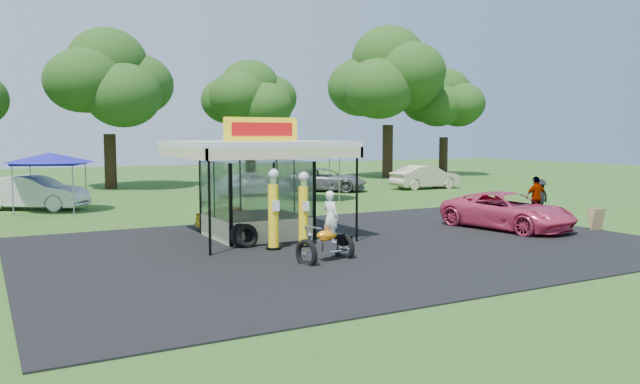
# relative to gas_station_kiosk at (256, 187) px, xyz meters

# --- Properties ---
(ground) EXTENTS (120.00, 120.00, 0.00)m
(ground) POSITION_rel_gas_station_kiosk_xyz_m (2.00, -4.99, -1.78)
(ground) COLOR #2A571B
(ground) RESTS_ON ground
(asphalt_apron) EXTENTS (20.00, 14.00, 0.04)m
(asphalt_apron) POSITION_rel_gas_station_kiosk_xyz_m (2.00, -2.99, -1.76)
(asphalt_apron) COLOR black
(asphalt_apron) RESTS_ON ground
(gas_station_kiosk) EXTENTS (5.40, 5.40, 4.18)m
(gas_station_kiosk) POSITION_rel_gas_station_kiosk_xyz_m (0.00, 0.00, 0.00)
(gas_station_kiosk) COLOR white
(gas_station_kiosk) RESTS_ON ground
(gas_pump_left) EXTENTS (0.48, 0.48, 2.57)m
(gas_pump_left) POSITION_rel_gas_station_kiosk_xyz_m (-0.48, -2.52, -0.55)
(gas_pump_left) COLOR black
(gas_pump_left) RESTS_ON ground
(gas_pump_right) EXTENTS (0.45, 0.45, 2.44)m
(gas_pump_right) POSITION_rel_gas_station_kiosk_xyz_m (0.56, -2.52, -0.61)
(gas_pump_right) COLOR black
(gas_pump_right) RESTS_ON ground
(motorcycle) EXTENTS (1.84, 1.22, 2.09)m
(motorcycle) POSITION_rel_gas_station_kiosk_xyz_m (0.18, -4.84, -0.97)
(motorcycle) COLOR black
(motorcycle) RESTS_ON ground
(spare_tires) EXTENTS (0.99, 0.68, 0.82)m
(spare_tires) POSITION_rel_gas_station_kiosk_xyz_m (-1.16, -1.74, -1.39)
(spare_tires) COLOR black
(spare_tires) RESTS_ON ground
(a_frame_sign) EXTENTS (0.52, 0.51, 0.87)m
(a_frame_sign) POSITION_rel_gas_station_kiosk_xyz_m (11.79, -4.71, -1.34)
(a_frame_sign) COLOR #593819
(a_frame_sign) RESTS_ON ground
(kiosk_car) EXTENTS (2.82, 1.13, 0.96)m
(kiosk_car) POSITION_rel_gas_station_kiosk_xyz_m (-0.00, 2.21, -1.30)
(kiosk_car) COLOR yellow
(kiosk_car) RESTS_ON ground
(pink_sedan) EXTENTS (3.12, 5.43, 1.43)m
(pink_sedan) POSITION_rel_gas_station_kiosk_xyz_m (9.11, -2.88, -1.07)
(pink_sedan) COLOR #D83A62
(pink_sedan) RESTS_ON ground
(spectator_east_a) EXTENTS (1.09, 0.69, 1.61)m
(spectator_east_a) POSITION_rel_gas_station_kiosk_xyz_m (13.74, -0.26, -0.98)
(spectator_east_a) COLOR black
(spectator_east_a) RESTS_ON ground
(spectator_east_b) EXTENTS (1.13, 0.62, 1.82)m
(spectator_east_b) POSITION_rel_gas_station_kiosk_xyz_m (12.65, -1.04, -0.87)
(spectator_east_b) COLOR gray
(spectator_east_b) RESTS_ON ground
(bg_car_a) EXTENTS (5.13, 4.29, 1.65)m
(bg_car_a) POSITION_rel_gas_station_kiosk_xyz_m (-6.16, 12.82, -0.96)
(bg_car_a) COLOR white
(bg_car_a) RESTS_ON ground
(bg_car_c) EXTENTS (4.57, 2.35, 1.49)m
(bg_car_c) POSITION_rel_gas_station_kiosk_xyz_m (5.85, 14.28, -1.04)
(bg_car_c) COLOR silver
(bg_car_c) RESTS_ON ground
(bg_car_d) EXTENTS (5.65, 5.26, 1.47)m
(bg_car_d) POSITION_rel_gas_station_kiosk_xyz_m (11.06, 14.83, -1.05)
(bg_car_d) COLOR slate
(bg_car_d) RESTS_ON ground
(bg_car_e) EXTENTS (4.84, 1.79, 1.58)m
(bg_car_e) POSITION_rel_gas_station_kiosk_xyz_m (17.91, 13.23, -0.99)
(bg_car_e) COLOR #BEAB91
(bg_car_e) RESTS_ON ground
(tent_west) EXTENTS (3.99, 3.99, 2.79)m
(tent_west) POSITION_rel_gas_station_kiosk_xyz_m (-5.51, 11.44, 0.74)
(tent_west) COLOR gray
(tent_west) RESTS_ON ground
(tent_east) EXTENTS (4.29, 4.29, 3.00)m
(tent_east) POSITION_rel_gas_station_kiosk_xyz_m (7.64, 10.47, 0.93)
(tent_east) COLOR gray
(tent_east) RESTS_ON ground
(oak_far_c) EXTENTS (8.84, 8.84, 10.42)m
(oak_far_c) POSITION_rel_gas_station_kiosk_xyz_m (-0.67, 23.39, 4.83)
(oak_far_c) COLOR black
(oak_far_c) RESTS_ON ground
(oak_far_d) EXTENTS (7.58, 7.58, 9.03)m
(oak_far_d) POSITION_rel_gas_station_kiosk_xyz_m (9.69, 24.03, 3.97)
(oak_far_d) COLOR black
(oak_far_d) RESTS_ON ground
(oak_far_e) EXTENTS (10.44, 10.44, 12.42)m
(oak_far_e) POSITION_rel_gas_station_kiosk_xyz_m (22.05, 23.60, 6.15)
(oak_far_e) COLOR black
(oak_far_e) RESTS_ON ground
(oak_far_f) EXTENTS (7.75, 7.75, 9.33)m
(oak_far_f) POSITION_rel_gas_station_kiosk_xyz_m (28.23, 23.75, 4.21)
(oak_far_f) COLOR black
(oak_far_f) RESTS_ON ground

